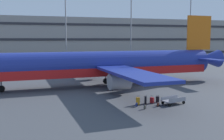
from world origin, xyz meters
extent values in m
plane|color=#424449|center=(0.00, 0.00, 0.00)|extent=(600.00, 600.00, 0.00)
cube|color=gray|center=(0.00, 54.45, 7.01)|extent=(145.19, 21.23, 14.02)
cube|color=#2D2D33|center=(0.00, 43.74, 2.34)|extent=(143.74, 0.24, 0.70)
cube|color=#2D2D33|center=(0.00, 43.74, 7.01)|extent=(143.74, 0.24, 0.70)
cube|color=#2D2D33|center=(0.00, 43.74, 11.69)|extent=(143.74, 0.24, 0.70)
cylinder|color=navy|center=(0.73, -1.47, 3.40)|extent=(37.05, 5.18, 3.87)
cube|color=red|center=(0.73, -1.47, 2.34)|extent=(35.57, 5.05, 1.24)
cone|color=navy|center=(20.54, -0.76, 3.69)|extent=(4.75, 3.26, 3.09)
cube|color=orange|center=(18.59, -0.83, 8.23)|extent=(4.65, 0.53, 5.80)
cube|color=navy|center=(18.32, -4.51, 3.88)|extent=(2.01, 5.86, 0.20)
cube|color=navy|center=(18.06, 2.83, 3.88)|extent=(2.01, 5.86, 0.20)
cube|color=navy|center=(2.08, -11.12, 3.11)|extent=(4.95, 15.66, 0.36)
cube|color=navy|center=(1.38, 8.25, 3.11)|extent=(4.95, 15.66, 0.36)
cylinder|color=#9E9EA3|center=(1.48, -8.34, 1.75)|extent=(2.84, 2.22, 2.13)
cylinder|color=#9E9EA3|center=(0.98, 5.44, 1.75)|extent=(2.84, 2.22, 2.13)
cylinder|color=black|center=(-13.30, -1.97, 0.45)|extent=(0.91, 0.38, 0.90)
cylinder|color=slate|center=(-13.30, -1.97, 1.18)|extent=(0.20, 0.20, 1.47)
cylinder|color=black|center=(2.27, -3.06, 0.45)|extent=(0.91, 0.38, 0.90)
cylinder|color=slate|center=(2.27, -3.06, 1.18)|extent=(0.20, 0.20, 1.47)
cylinder|color=black|center=(2.15, 0.23, 0.45)|extent=(0.91, 0.38, 0.90)
cylinder|color=slate|center=(2.15, 0.23, 1.18)|extent=(0.20, 0.20, 1.47)
cylinder|color=gray|center=(1.17, 38.05, 10.79)|extent=(0.36, 0.36, 21.59)
cylinder|color=gray|center=(21.39, 38.05, 10.57)|extent=(0.36, 0.36, 21.15)
cylinder|color=gray|center=(42.61, 38.05, 12.43)|extent=(0.36, 0.36, 24.87)
cube|color=#B21E23|center=(3.42, -13.96, 0.36)|extent=(0.45, 0.50, 0.62)
cylinder|color=#333338|center=(3.29, -13.91, 0.77)|extent=(0.02, 0.02, 0.21)
cylinder|color=#333338|center=(3.40, -14.10, 0.77)|extent=(0.02, 0.02, 0.21)
cube|color=black|center=(3.34, -14.00, 0.88)|extent=(0.13, 0.21, 0.02)
cylinder|color=black|center=(3.43, -13.76, 0.03)|extent=(0.05, 0.04, 0.05)
cylinder|color=black|center=(3.59, -14.05, 0.03)|extent=(0.05, 0.04, 0.05)
cylinder|color=black|center=(3.24, -13.87, 0.03)|extent=(0.05, 0.04, 0.05)
cylinder|color=black|center=(3.40, -14.16, 0.03)|extent=(0.05, 0.04, 0.05)
cube|color=black|center=(4.24, -13.72, 0.37)|extent=(0.45, 0.42, 0.63)
cylinder|color=#333338|center=(4.37, -13.72, 0.74)|extent=(0.02, 0.02, 0.11)
cylinder|color=#333338|center=(4.20, -13.60, 0.74)|extent=(0.02, 0.02, 0.11)
cube|color=black|center=(4.28, -13.66, 0.79)|extent=(0.18, 0.14, 0.02)
cylinder|color=black|center=(4.30, -13.89, 0.03)|extent=(0.05, 0.05, 0.05)
cylinder|color=black|center=(4.06, -13.71, 0.03)|extent=(0.05, 0.05, 0.05)
cylinder|color=black|center=(4.42, -13.72, 0.03)|extent=(0.05, 0.05, 0.05)
cylinder|color=black|center=(4.17, -13.55, 0.03)|extent=(0.05, 0.05, 0.05)
cube|color=black|center=(2.65, -13.91, 0.44)|extent=(0.40, 0.47, 0.78)
cylinder|color=#333338|center=(2.66, -14.04, 0.92)|extent=(0.02, 0.02, 0.17)
cylinder|color=#333338|center=(2.76, -13.84, 0.92)|extent=(0.02, 0.02, 0.17)
cube|color=black|center=(2.71, -13.94, 1.00)|extent=(0.12, 0.21, 0.02)
cylinder|color=black|center=(2.49, -14.01, 0.03)|extent=(0.05, 0.04, 0.05)
cylinder|color=black|center=(2.63, -13.72, 0.03)|extent=(0.05, 0.04, 0.05)
cylinder|color=black|center=(2.66, -14.10, 0.03)|extent=(0.05, 0.04, 0.05)
cylinder|color=black|center=(2.80, -13.81, 0.03)|extent=(0.05, 0.04, 0.05)
cube|color=orange|center=(1.60, -14.18, 0.44)|extent=(0.48, 0.34, 0.79)
cylinder|color=#333338|center=(1.47, -14.21, 0.93)|extent=(0.02, 0.02, 0.19)
cylinder|color=#333338|center=(1.69, -14.28, 0.93)|extent=(0.02, 0.02, 0.19)
cube|color=black|center=(1.58, -14.25, 1.03)|extent=(0.23, 0.09, 0.02)
cylinder|color=black|center=(1.46, -14.05, 0.03)|extent=(0.03, 0.05, 0.05)
cylinder|color=black|center=(1.79, -14.15, 0.03)|extent=(0.03, 0.05, 0.05)
cylinder|color=black|center=(1.41, -14.22, 0.03)|extent=(0.03, 0.05, 0.05)
cylinder|color=black|center=(1.74, -14.32, 0.03)|extent=(0.03, 0.05, 0.05)
ellipsoid|color=navy|center=(1.17, -14.86, 0.23)|extent=(0.36, 0.41, 0.45)
ellipsoid|color=navy|center=(1.07, -14.82, 0.16)|extent=(0.19, 0.26, 0.20)
torus|color=black|center=(1.20, -14.87, 0.46)|extent=(0.04, 0.08, 0.08)
cube|color=black|center=(1.23, -14.99, 0.23)|extent=(0.04, 0.04, 0.38)
cube|color=black|center=(1.31, -14.81, 0.23)|extent=(0.04, 0.04, 0.38)
ellipsoid|color=#592619|center=(3.39, -15.47, 0.21)|extent=(0.42, 0.40, 0.42)
ellipsoid|color=#592619|center=(3.33, -15.39, 0.15)|extent=(0.26, 0.24, 0.19)
torus|color=black|center=(3.41, -15.49, 0.43)|extent=(0.07, 0.06, 0.08)
cube|color=black|center=(3.38, -15.61, 0.21)|extent=(0.04, 0.04, 0.36)
cube|color=black|center=(3.53, -15.48, 0.21)|extent=(0.04, 0.04, 0.36)
ellipsoid|color=gray|center=(1.55, -16.09, 0.24)|extent=(0.36, 0.32, 0.48)
ellipsoid|color=gray|center=(1.51, -15.99, 0.17)|extent=(0.23, 0.17, 0.22)
torus|color=black|center=(1.56, -16.12, 0.49)|extent=(0.08, 0.04, 0.08)
cube|color=black|center=(1.51, -16.21, 0.24)|extent=(0.04, 0.04, 0.41)
cube|color=black|center=(1.66, -16.15, 0.24)|extent=(0.04, 0.04, 0.41)
cube|color=gray|center=(5.50, -15.03, 0.42)|extent=(2.83, 1.87, 0.12)
cylinder|color=#4C4C51|center=(3.90, -15.41, 0.18)|extent=(0.69, 0.21, 0.05)
cube|color=gray|center=(5.64, -15.63, 0.62)|extent=(2.41, 0.61, 0.40)
cube|color=gray|center=(5.36, -14.43, 0.62)|extent=(2.41, 0.61, 0.40)
cylinder|color=black|center=(4.62, -15.81, 0.18)|extent=(0.37, 0.18, 0.36)
cylinder|color=black|center=(4.36, -14.73, 0.18)|extent=(0.37, 0.18, 0.36)
cylinder|color=black|center=(6.64, -15.33, 0.18)|extent=(0.37, 0.18, 0.36)
cylinder|color=black|center=(6.39, -14.25, 0.18)|extent=(0.37, 0.18, 0.36)
camera|label=1|loc=(-9.81, -40.80, 7.24)|focal=43.10mm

